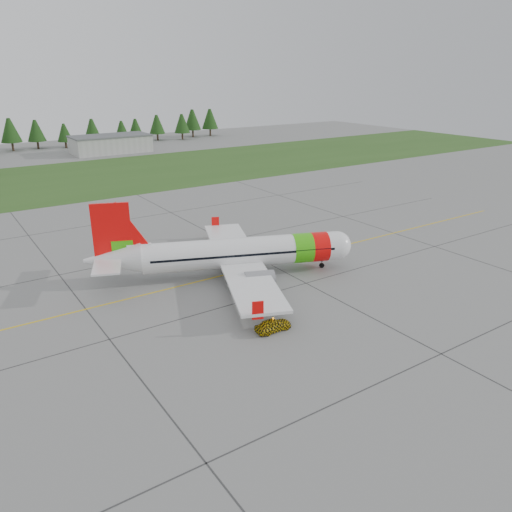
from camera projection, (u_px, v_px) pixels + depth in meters
ground at (238, 303)px, 57.12m from camera, size 320.00×320.00×0.00m
aircraft at (237, 253)px, 63.97m from camera, size 32.78×31.14×10.39m
follow_me_car at (273, 314)px, 50.26m from camera, size 1.35×1.59×3.88m
grass_strip at (60, 180)px, 120.97m from camera, size 320.00×50.00×0.03m
taxi_guideline at (205, 280)px, 63.35m from camera, size 120.00×0.25×0.02m
hangar_east at (111, 145)px, 161.15m from camera, size 24.00×12.00×5.20m
treeline at (15, 136)px, 162.84m from camera, size 160.00×8.00×10.00m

